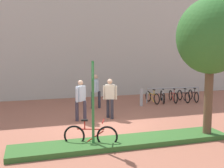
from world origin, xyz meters
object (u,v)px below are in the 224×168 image
bike_at_sign (91,136)px  person_shirt_white (110,96)px  bike_rack_cluster (173,96)px  person_shirt_blue (96,89)px  person_casual_tan (81,98)px  tree_sidewalk (211,37)px  parking_sign_post (93,92)px  bollard_steel (141,97)px

bike_at_sign → person_shirt_white: (1.57, 3.20, 0.63)m
bike_rack_cluster → person_shirt_blue: person_shirt_blue is taller
person_shirt_blue → bike_rack_cluster: bearing=4.3°
bike_rack_cluster → person_shirt_blue: (-4.60, -0.35, 0.64)m
bike_at_sign → person_shirt_blue: person_shirt_blue is taller
person_casual_tan → person_shirt_blue: bearing=62.2°
tree_sidewalk → bike_rack_cluster: size_ratio=1.45×
person_casual_tan → bike_rack_cluster: bearing=24.2°
bike_rack_cluster → parking_sign_post: bearing=-135.8°
tree_sidewalk → person_casual_tan: bearing=137.1°
bike_at_sign → person_shirt_white: 3.62m
bike_rack_cluster → bollard_steel: 2.22m
bike_at_sign → person_shirt_white: bearing=63.9°
bike_rack_cluster → person_casual_tan: bearing=-155.8°
bollard_steel → person_casual_tan: (-3.63, -2.12, 0.53)m
person_shirt_white → bike_at_sign: bearing=-116.1°
bike_rack_cluster → person_casual_tan: size_ratio=1.86×
parking_sign_post → person_shirt_white: parking_sign_post is taller
person_casual_tan → bike_at_sign: bearing=-95.1°
tree_sidewalk → person_shirt_blue: tree_sidewalk is taller
bollard_steel → person_shirt_blue: person_shirt_blue is taller
person_shirt_blue → parking_sign_post: bearing=-104.5°
tree_sidewalk → person_casual_tan: (-3.68, 3.42, -2.39)m
parking_sign_post → bike_rack_cluster: (6.02, 5.87, -1.37)m
parking_sign_post → bike_at_sign: 1.37m
tree_sidewalk → person_shirt_blue: 6.65m
tree_sidewalk → person_shirt_white: size_ratio=2.70×
person_shirt_blue → person_shirt_white: 2.20m
parking_sign_post → bike_at_sign: bearing=111.3°
parking_sign_post → bike_at_sign: parking_sign_post is taller
bike_rack_cluster → bollard_steel: bollard_steel is taller
tree_sidewalk → bollard_steel: tree_sidewalk is taller
parking_sign_post → bike_rack_cluster: parking_sign_post is taller
bike_rack_cluster → bollard_steel: bearing=-167.4°
person_shirt_blue → person_casual_tan: bearing=-117.8°
bike_rack_cluster → person_casual_tan: 6.39m
bike_at_sign → bike_rack_cluster: bike_at_sign is taller
bike_at_sign → parking_sign_post: bearing=-68.7°
person_shirt_blue → bollard_steel: bearing=-3.3°
tree_sidewalk → person_shirt_white: (-2.39, 3.49, -2.39)m
person_casual_tan → person_shirt_white: bearing=2.9°
parking_sign_post → person_casual_tan: bearing=85.9°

